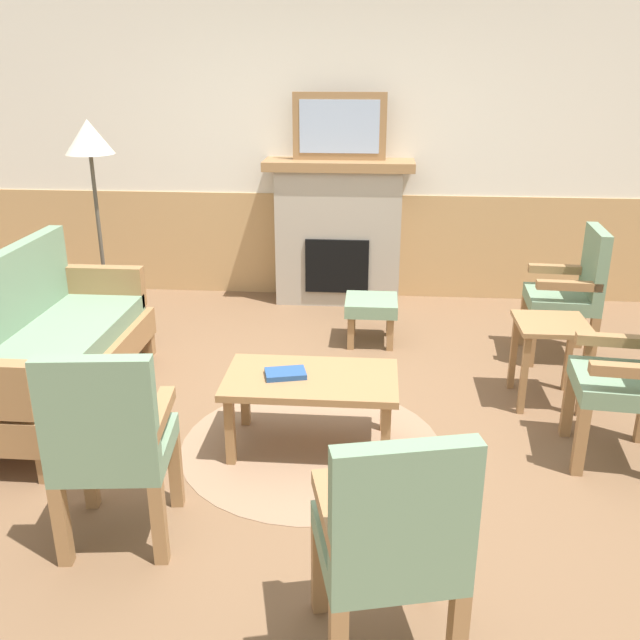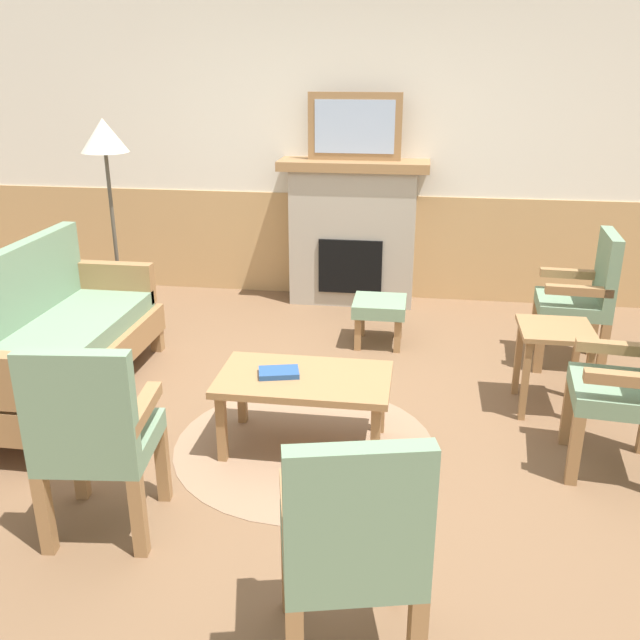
% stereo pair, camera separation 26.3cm
% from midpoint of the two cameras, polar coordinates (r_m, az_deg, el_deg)
% --- Properties ---
extents(ground_plane, '(14.00, 14.00, 0.00)m').
position_cam_midpoint_polar(ground_plane, '(4.25, 1.09, -8.63)').
color(ground_plane, brown).
extents(wall_back, '(7.20, 0.14, 2.70)m').
position_cam_midpoint_polar(wall_back, '(6.34, 4.30, 13.61)').
color(wall_back, silver).
rests_on(wall_back, ground_plane).
extents(fireplace, '(1.30, 0.44, 1.28)m').
position_cam_midpoint_polar(fireplace, '(6.21, 3.96, 7.30)').
color(fireplace, '#A39989').
rests_on(fireplace, ground_plane).
extents(framed_picture, '(0.80, 0.04, 0.56)m').
position_cam_midpoint_polar(framed_picture, '(6.07, 4.17, 15.67)').
color(framed_picture, olive).
rests_on(framed_picture, fireplace).
extents(couch, '(0.70, 1.80, 0.98)m').
position_cam_midpoint_polar(couch, '(4.69, -19.73, -1.65)').
color(couch, olive).
rests_on(couch, ground_plane).
extents(coffee_table, '(0.96, 0.56, 0.44)m').
position_cam_midpoint_polar(coffee_table, '(3.85, 0.63, -5.41)').
color(coffee_table, olive).
rests_on(coffee_table, ground_plane).
extents(round_rug, '(1.50, 1.50, 0.01)m').
position_cam_midpoint_polar(round_rug, '(4.04, 0.60, -10.30)').
color(round_rug, '#896B51').
rests_on(round_rug, ground_plane).
extents(book_on_table, '(0.25, 0.19, 0.03)m').
position_cam_midpoint_polar(book_on_table, '(3.84, -1.47, -4.39)').
color(book_on_table, navy).
rests_on(book_on_table, coffee_table).
extents(footstool, '(0.40, 0.40, 0.36)m').
position_cam_midpoint_polar(footstool, '(5.34, 6.36, 0.88)').
color(footstool, olive).
rests_on(footstool, ground_plane).
extents(armchair_near_fireplace, '(0.51, 0.51, 0.98)m').
position_cam_midpoint_polar(armchair_near_fireplace, '(5.26, 22.37, 2.03)').
color(armchair_near_fireplace, olive).
rests_on(armchair_near_fireplace, ground_plane).
extents(armchair_by_window_left, '(0.52, 0.52, 0.98)m').
position_cam_midpoint_polar(armchair_by_window_left, '(3.98, 26.50, -4.39)').
color(armchair_by_window_left, olive).
rests_on(armchair_by_window_left, ground_plane).
extents(armchair_front_left, '(0.53, 0.53, 0.98)m').
position_cam_midpoint_polar(armchair_front_left, '(3.20, -16.00, -8.94)').
color(armchair_front_left, olive).
rests_on(armchair_front_left, ground_plane).
extents(armchair_front_center, '(0.58, 0.58, 0.98)m').
position_cam_midpoint_polar(armchair_front_center, '(2.49, 5.89, -17.72)').
color(armchair_front_center, olive).
rests_on(armchair_front_center, ground_plane).
extents(side_table, '(0.44, 0.44, 0.55)m').
position_cam_midpoint_polar(side_table, '(4.54, 20.41, -1.96)').
color(side_table, olive).
rests_on(side_table, ground_plane).
extents(floor_lamp_by_couch, '(0.36, 0.36, 1.68)m').
position_cam_midpoint_polar(floor_lamp_by_couch, '(5.59, -16.04, 13.41)').
color(floor_lamp_by_couch, '#332D28').
rests_on(floor_lamp_by_couch, ground_plane).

